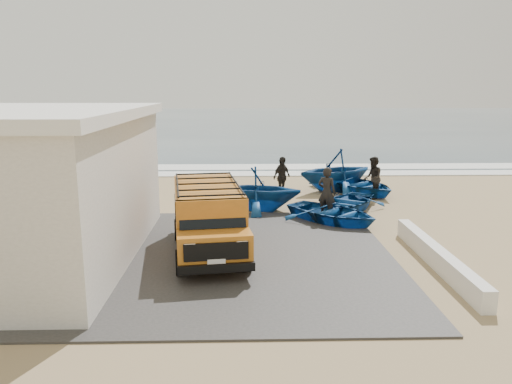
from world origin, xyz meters
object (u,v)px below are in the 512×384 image
object	(u,v)px
boat_near_right	(348,202)
fisherman_front	(327,193)
parapet	(437,257)
van	(208,216)
boat_mid_left	(259,189)
boat_mid_right	(359,185)
fisherman_middle	(373,178)
boat_near_left	(332,213)
fisherman_back	(282,177)
boat_far_left	(335,170)

from	to	relation	value
boat_near_right	fisherman_front	world-z (taller)	fisherman_front
parapet	van	size ratio (longest dim) A/B	1.17
van	boat_mid_left	xyz separation A→B (m)	(1.68, 5.23, -0.25)
boat_mid_right	van	bearing A→B (deg)	-158.62
boat_near_right	fisherman_middle	size ratio (longest dim) A/B	1.76
boat_near_left	boat_mid_left	bearing A→B (deg)	99.12
boat_mid_left	parapet	bearing A→B (deg)	-130.00
boat_mid_left	fisherman_front	bearing A→B (deg)	-101.19
boat_near_left	fisherman_front	size ratio (longest dim) A/B	1.85
boat_mid_right	fisherman_front	xyz separation A→B (m)	(-2.22, -4.25, 0.56)
fisherman_front	boat_near_left	bearing A→B (deg)	130.05
van	boat_near_right	distance (m)	7.36
boat_near_right	boat_near_left	bearing A→B (deg)	-83.79
fisherman_back	parapet	bearing A→B (deg)	-114.15
parapet	boat_near_left	distance (m)	5.10
fisherman_middle	fisherman_back	size ratio (longest dim) A/B	1.03
boat_mid_left	fisherman_back	world-z (taller)	fisherman_back
parapet	boat_far_left	distance (m)	10.39
parapet	boat_mid_right	size ratio (longest dim) A/B	1.51
fisherman_middle	boat_far_left	bearing A→B (deg)	-135.71
boat_far_left	boat_near_left	bearing A→B (deg)	-35.60
van	boat_far_left	xyz separation A→B (m)	(5.43, 8.95, -0.13)
boat_mid_right	fisherman_front	world-z (taller)	fisherman_front
parapet	boat_far_left	world-z (taller)	boat_far_left
boat_near_right	boat_mid_right	bearing A→B (deg)	103.59
fisherman_back	boat_far_left	bearing A→B (deg)	-20.55
van	fisherman_front	bearing A→B (deg)	35.66
boat_far_left	fisherman_back	world-z (taller)	boat_far_left
boat_near_left	fisherman_back	xyz separation A→B (m)	(-1.52, 4.41, 0.54)
fisherman_middle	fisherman_front	bearing A→B (deg)	-31.95
fisherman_back	boat_near_right	bearing A→B (deg)	-92.28
parapet	fisherman_middle	bearing A→B (deg)	87.39
boat_near_right	boat_mid_left	world-z (taller)	boat_mid_left
boat_near_left	boat_far_left	world-z (taller)	boat_far_left
van	parapet	bearing A→B (deg)	-20.23
boat_near_left	boat_mid_left	size ratio (longest dim) A/B	1.07
boat_near_left	boat_far_left	distance (m)	5.80
van	boat_near_right	bearing A→B (deg)	36.09
boat_far_left	van	bearing A→B (deg)	-55.52
parapet	van	distance (m)	6.57
parapet	fisherman_front	size ratio (longest dim) A/B	3.10
boat_mid_left	fisherman_front	xyz separation A→B (m)	(2.51, -1.21, 0.09)
boat_mid_right	fisherman_front	size ratio (longest dim) A/B	2.05
fisherman_back	boat_mid_left	bearing A→B (deg)	-159.78
van	fisherman_front	world-z (taller)	van
boat_near_left	van	bearing A→B (deg)	173.13
parapet	fisherman_middle	xyz separation A→B (m)	(0.39, 8.55, 0.67)
boat_near_right	van	bearing A→B (deg)	-101.92
boat_far_left	fisherman_front	bearing A→B (deg)	-38.33
van	boat_mid_right	world-z (taller)	van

